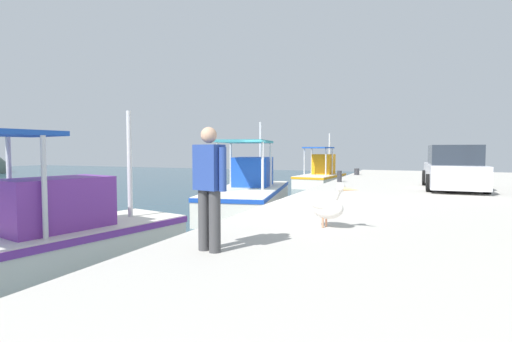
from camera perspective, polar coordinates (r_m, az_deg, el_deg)
quay_pier at (r=10.39m, az=30.55°, el=-7.25°), size 36.00×10.00×0.80m
fishing_boat_second at (r=7.37m, az=-32.10°, el=-9.76°), size 6.41×2.90×3.00m
fishing_boat_third at (r=13.58m, az=-0.97°, el=-3.35°), size 6.46×3.35×3.34m
fishing_boat_fourth at (r=23.75m, az=9.65°, el=-0.71°), size 4.97×2.29×3.28m
pelican at (r=7.01m, az=10.49°, el=-5.07°), size 0.53×0.96×0.82m
fisherman_standing at (r=5.28m, az=-6.99°, el=-1.85°), size 0.32×0.58×1.71m
parked_car at (r=15.33m, az=27.26°, el=0.24°), size 4.16×1.99×1.57m
mooring_bollard_nearest at (r=17.20m, az=12.30°, el=-0.78°), size 0.20×0.20×0.50m
mooring_bollard_second at (r=22.33m, az=14.75°, el=-0.10°), size 0.28×0.28×0.37m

